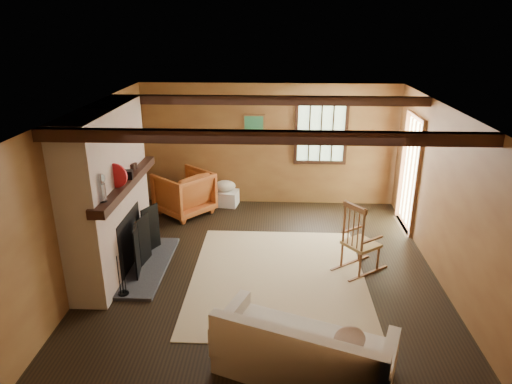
# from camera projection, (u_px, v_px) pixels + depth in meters

# --- Properties ---
(ground) EXTENTS (5.50, 5.50, 0.00)m
(ground) POSITION_uv_depth(u_px,v_px,m) (265.00, 270.00, 6.82)
(ground) COLOR black
(ground) RESTS_ON ground
(room_envelope) EXTENTS (5.02, 5.52, 2.44)m
(room_envelope) POSITION_uv_depth(u_px,v_px,m) (282.00, 161.00, 6.48)
(room_envelope) COLOR olive
(room_envelope) RESTS_ON ground
(fireplace) EXTENTS (1.02, 2.30, 2.40)m
(fireplace) POSITION_uv_depth(u_px,v_px,m) (110.00, 199.00, 6.53)
(fireplace) COLOR brown
(fireplace) RESTS_ON ground
(rug) EXTENTS (2.50, 3.00, 0.01)m
(rug) POSITION_uv_depth(u_px,v_px,m) (278.00, 277.00, 6.62)
(rug) COLOR tan
(rug) RESTS_ON ground
(rocking_chair) EXTENTS (0.88, 0.80, 1.09)m
(rocking_chair) POSITION_uv_depth(u_px,v_px,m) (359.00, 242.00, 6.67)
(rocking_chair) COLOR tan
(rocking_chair) RESTS_ON ground
(sofa) EXTENTS (1.98, 1.39, 0.74)m
(sofa) POSITION_uv_depth(u_px,v_px,m) (303.00, 355.00, 4.71)
(sofa) COLOR white
(sofa) RESTS_ON ground
(firewood_pile) EXTENTS (0.74, 0.13, 0.27)m
(firewood_pile) POSITION_uv_depth(u_px,v_px,m) (170.00, 197.00, 9.29)
(firewood_pile) COLOR brown
(firewood_pile) RESTS_ON ground
(laundry_basket) EXTENTS (0.55, 0.45, 0.30)m
(laundry_basket) POSITION_uv_depth(u_px,v_px,m) (225.00, 198.00, 9.18)
(laundry_basket) COLOR white
(laundry_basket) RESTS_ON ground
(basket_pillow) EXTENTS (0.43, 0.34, 0.21)m
(basket_pillow) POSITION_uv_depth(u_px,v_px,m) (225.00, 186.00, 9.09)
(basket_pillow) COLOR white
(basket_pillow) RESTS_ON laundry_basket
(armchair) EXTENTS (1.28, 1.28, 0.84)m
(armchair) POSITION_uv_depth(u_px,v_px,m) (184.00, 193.00, 8.69)
(armchair) COLOR #BF6026
(armchair) RESTS_ON ground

